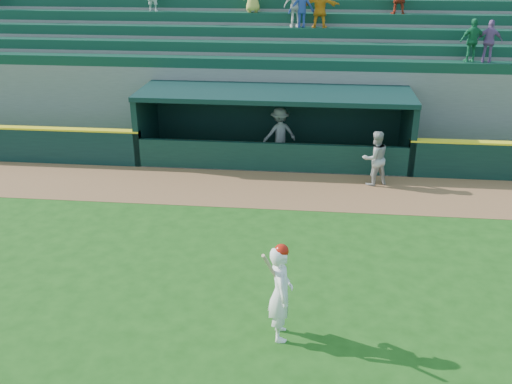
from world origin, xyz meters
TOP-DOWN VIEW (x-y plane):
  - ground at (0.00, 0.00)m, footprint 120.00×120.00m
  - warning_track at (0.00, 4.90)m, footprint 40.00×3.00m
  - dugout_player_front at (3.33, 5.66)m, footprint 1.05×0.95m
  - dugout_player_inside at (0.18, 7.88)m, footprint 1.35×1.07m
  - dugout at (0.00, 8.00)m, footprint 9.40×2.80m
  - stands at (0.01, 12.57)m, footprint 34.50×6.25m
  - batter_at_plate at (0.89, -2.40)m, footprint 0.62×0.83m

SIDE VIEW (x-z plane):
  - ground at x=0.00m, z-range 0.00..0.00m
  - warning_track at x=0.00m, z-range 0.00..0.01m
  - dugout_player_front at x=3.33m, z-range 0.00..1.76m
  - dugout_player_inside at x=0.18m, z-range 0.00..1.83m
  - batter_at_plate at x=0.89m, z-range -0.01..2.01m
  - dugout at x=0.00m, z-range 0.13..2.59m
  - stands at x=0.01m, z-range -1.17..5.98m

